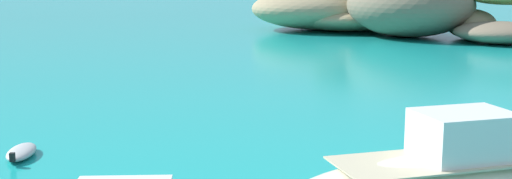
# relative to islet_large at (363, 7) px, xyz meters

# --- Properties ---
(islet_large) EXTENTS (36.06, 30.37, 7.57)m
(islet_large) POSITION_rel_islet_large_xyz_m (0.00, 0.00, 0.00)
(islet_large) COLOR #9E8966
(islet_large) RESTS_ON ground
(islet_small) EXTENTS (14.45, 13.17, 5.39)m
(islet_small) POSITION_rel_islet_large_xyz_m (16.49, -7.03, -1.24)
(islet_small) COLOR #9E8966
(islet_small) RESTS_ON ground
(motorboat_cream) EXTENTS (10.93, 9.50, 3.30)m
(motorboat_cream) POSITION_rel_islet_large_xyz_m (15.98, -62.25, -2.04)
(motorboat_cream) COLOR beige
(motorboat_cream) RESTS_ON ground
(dinghy_tender) EXTENTS (2.17, 2.82, 0.58)m
(dinghy_tender) POSITION_rel_islet_large_xyz_m (-1.52, -62.55, -2.91)
(dinghy_tender) COLOR #B2B2B2
(dinghy_tender) RESTS_ON ground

